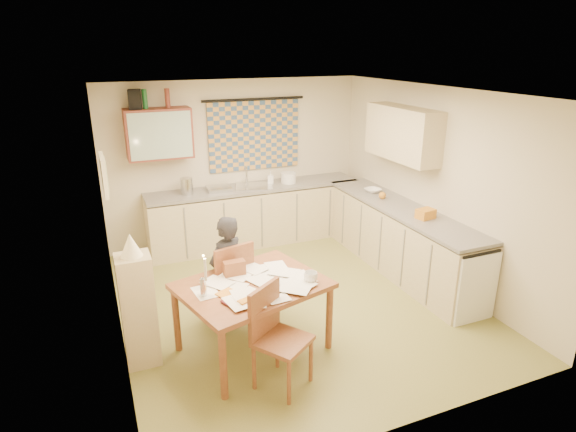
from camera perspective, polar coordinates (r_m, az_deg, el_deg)
name	(u,v)px	position (r m, az deg, el deg)	size (l,w,h in m)	color
floor	(293,301)	(6.02, 0.58, -10.06)	(4.00, 4.50, 0.02)	olive
ceiling	(294,91)	(5.25, 0.68, 14.61)	(4.00, 4.50, 0.02)	white
wall_back	(236,162)	(7.55, -6.20, 6.36)	(4.00, 0.02, 2.50)	beige
wall_front	(414,293)	(3.70, 14.76, -8.77)	(4.00, 0.02, 2.50)	beige
wall_left	(107,228)	(5.10, -20.62, -1.39)	(0.02, 4.50, 2.50)	beige
wall_right	(436,185)	(6.53, 17.09, 3.48)	(0.02, 4.50, 2.50)	beige
window_blind	(254,136)	(7.52, -4.01, 9.48)	(1.45, 0.03, 1.05)	#345178
curtain_rod	(254,99)	(7.43, -4.06, 13.64)	(0.04, 0.04, 1.60)	black
wall_cabinet	(159,134)	(7.04, -15.05, 9.40)	(0.90, 0.34, 0.70)	maroon
wall_cabinet_glass	(161,136)	(6.87, -14.84, 9.19)	(0.84, 0.02, 0.64)	#99B2A5
upper_cabinet_right	(403,133)	(6.71, 13.42, 9.51)	(0.34, 1.30, 0.70)	tan
framed_print	(104,175)	(5.35, -21.00, 4.60)	(0.04, 0.50, 0.40)	#F3EDC9
print_canvas	(106,174)	(5.35, -20.73, 4.63)	(0.01, 0.42, 0.32)	white
counter_back	(255,215)	(7.55, -3.89, 0.10)	(3.30, 0.62, 0.92)	tan
counter_right	(399,239)	(6.79, 13.01, -2.66)	(0.62, 2.95, 0.92)	tan
stove	(461,279)	(5.94, 19.86, -6.99)	(0.55, 0.55, 0.85)	white
sink	(254,189)	(7.42, -4.05, 3.21)	(0.55, 0.45, 0.10)	silver
tap	(247,175)	(7.52, -4.94, 4.84)	(0.03, 0.03, 0.28)	silver
dish_rack	(219,189)	(7.25, -8.22, 3.24)	(0.35, 0.30, 0.06)	silver
kettle	(187,186)	(7.13, -11.91, 3.49)	(0.18, 0.18, 0.24)	silver
mixing_bowl	(288,178)	(7.58, 0.05, 4.56)	(0.24, 0.24, 0.16)	white
soap_bottle	(270,178)	(7.52, -2.09, 4.57)	(0.11, 0.11, 0.20)	white
bowl	(373,190)	(7.19, 10.02, 3.00)	(0.26, 0.26, 0.06)	white
orange_bag	(426,214)	(6.24, 16.00, 0.26)	(0.22, 0.16, 0.12)	orange
fruit_orange	(382,195)	(6.90, 11.12, 2.41)	(0.10, 0.10, 0.10)	orange
speaker	(135,99)	(6.94, -17.70, 13.04)	(0.16, 0.20, 0.26)	black
bottle_green	(145,99)	(6.96, -16.62, 13.15)	(0.07, 0.07, 0.26)	#195926
bottle_brown	(167,98)	(7.00, -14.11, 13.41)	(0.07, 0.07, 0.26)	maroon
dining_table	(253,316)	(4.98, -4.16, -11.77)	(1.59, 1.36, 0.75)	brown
chair_far	(228,299)	(5.45, -7.16, -9.72)	(0.55, 0.55, 1.01)	brown
chair_near	(281,356)	(4.55, -0.84, -16.29)	(0.61, 0.61, 0.97)	brown
person	(227,273)	(5.26, -7.27, -6.76)	(0.56, 0.51, 1.30)	black
shelf_stand	(138,311)	(4.90, -17.31, -10.65)	(0.32, 0.30, 1.14)	tan
lampshade	(131,245)	(4.61, -18.16, -3.29)	(0.20, 0.20, 0.22)	#F3EDC9
letter_rack	(234,268)	(4.93, -6.36, -6.19)	(0.22, 0.10, 0.16)	brown
mug	(311,277)	(4.79, 2.71, -7.26)	(0.18, 0.18, 0.11)	white
magazine	(229,307)	(4.40, -7.06, -10.65)	(0.26, 0.30, 0.02)	maroon
book	(223,299)	(4.54, -7.69, -9.70)	(0.27, 0.30, 0.02)	orange
orange_box	(245,302)	(4.45, -5.13, -10.11)	(0.12, 0.08, 0.04)	orange
eyeglasses	(281,291)	(4.63, -0.78, -8.92)	(0.13, 0.04, 0.02)	black
candle_holder	(203,287)	(4.59, -10.01, -8.34)	(0.06, 0.06, 0.18)	silver
candle	(205,270)	(4.46, -9.77, -6.28)	(0.02, 0.02, 0.22)	white
candle_flame	(203,256)	(4.45, -10.01, -4.68)	(0.02, 0.02, 0.02)	#FFCC66
papers	(260,283)	(4.77, -3.33, -7.95)	(1.20, 1.00, 0.03)	white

